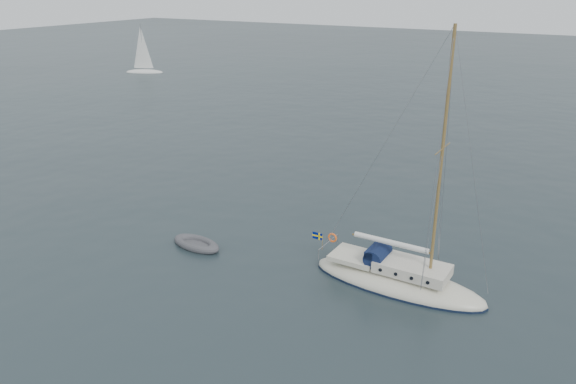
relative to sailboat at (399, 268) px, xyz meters
The scene contains 4 objects.
ground 3.42m from the sailboat, 129.21° to the right, with size 300.00×300.00×0.00m, color black.
sailboat is the anchor object (origin of this frame).
dinghy 11.29m from the sailboat, behind, with size 3.11×1.40×0.45m.
distant_yacht_a 72.51m from the sailboat, 143.18° to the left, with size 5.99×3.20×7.94m.
Camera 1 is at (9.48, -20.86, 13.99)m, focal length 35.00 mm.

